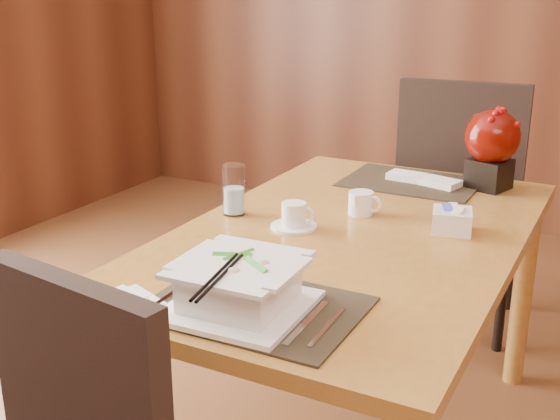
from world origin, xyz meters
The scene contains 12 objects.
dining_table centered at (0.00, 0.60, 0.65)m, with size 0.90×1.50×0.75m.
placemat_near centered at (0.00, 0.05, 0.75)m, with size 0.45×0.33×0.01m, color black.
placemat_far centered at (0.00, 1.15, 0.75)m, with size 0.45×0.33×0.01m, color black.
soup_setting centered at (-0.02, 0.02, 0.81)m, with size 0.29×0.29×0.11m.
coffee_cup centered at (-0.15, 0.55, 0.78)m, with size 0.13×0.13×0.08m.
water_glass centered at (-0.37, 0.57, 0.83)m, with size 0.07×0.07×0.15m, color white.
creamer_jug centered at (-0.03, 0.75, 0.78)m, with size 0.10×0.10×0.07m, color white, non-canonical shape.
sugar_caddy centered at (0.25, 0.72, 0.78)m, with size 0.11×0.11×0.06m, color white.
berry_decor centered at (0.25, 1.20, 0.90)m, with size 0.18×0.18×0.27m.
napkins_far centered at (0.05, 1.15, 0.77)m, with size 0.25×0.09×0.02m, color white, non-canonical shape.
bread_plate centered at (-0.26, -0.07, 0.75)m, with size 0.13×0.13×0.01m, color white.
far_chair centered at (0.08, 1.59, 0.60)m, with size 0.53×0.54×1.07m.
Camera 1 is at (0.68, -1.14, 1.42)m, focal length 45.00 mm.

